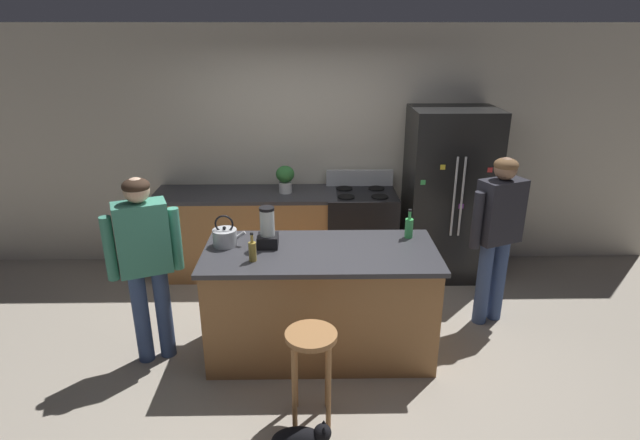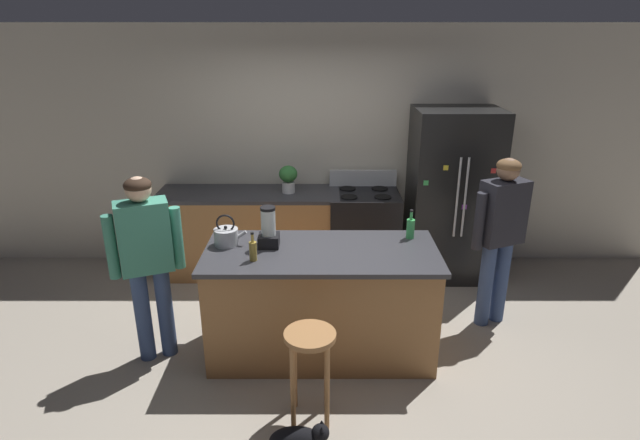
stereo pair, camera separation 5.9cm
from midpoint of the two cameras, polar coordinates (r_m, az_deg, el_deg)
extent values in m
plane|color=#9E9384|center=(4.65, 0.39, -14.18)|extent=(14.00, 14.00, 0.00)
cube|color=beige|center=(5.91, 0.24, 7.93)|extent=(8.00, 0.10, 2.70)
cube|color=#9E6B3D|center=(4.40, 0.40, -9.30)|extent=(1.85, 0.81, 0.91)
cube|color=#333338|center=(4.19, 0.42, -3.64)|extent=(1.91, 0.87, 0.04)
cube|color=#9E6B3D|center=(5.85, -7.61, -1.59)|extent=(2.00, 0.64, 0.91)
cube|color=#333338|center=(5.68, -7.84, 2.86)|extent=(2.00, 0.64, 0.04)
cube|color=black|center=(5.77, 14.56, 2.68)|extent=(0.90, 0.70, 1.87)
cylinder|color=#B7BABF|center=(5.40, 15.18, 2.40)|extent=(0.02, 0.02, 0.84)
cylinder|color=#B7BABF|center=(5.42, 15.99, 2.39)|extent=(0.02, 0.02, 0.84)
cube|color=#3FB259|center=(5.29, 11.87, 4.06)|extent=(0.05, 0.01, 0.05)
cube|color=red|center=(5.43, 18.88, 5.22)|extent=(0.05, 0.01, 0.05)
cube|color=yellow|center=(5.29, 13.98, 5.67)|extent=(0.05, 0.01, 0.05)
cube|color=purple|center=(5.47, 15.90, 1.41)|extent=(0.05, 0.01, 0.05)
cube|color=black|center=(5.79, 5.00, -1.51)|extent=(0.76, 0.64, 0.95)
cube|color=black|center=(5.51, 5.27, -3.26)|extent=(0.60, 0.01, 0.24)
cube|color=#B7BABF|center=(5.87, 4.93, 4.69)|extent=(0.76, 0.06, 0.18)
cylinder|color=black|center=(5.46, 3.41, 2.57)|extent=(0.18, 0.18, 0.01)
cylinder|color=black|center=(5.50, 7.16, 2.56)|extent=(0.18, 0.18, 0.01)
cylinder|color=black|center=(5.75, 3.23, 3.51)|extent=(0.18, 0.18, 0.01)
cylinder|color=black|center=(5.78, 6.80, 3.49)|extent=(0.18, 0.18, 0.01)
cylinder|color=#384C7A|center=(4.57, -18.87, -10.07)|extent=(0.17, 0.17, 0.82)
cylinder|color=#384C7A|center=(4.57, -16.60, -9.75)|extent=(0.17, 0.17, 0.82)
cube|color=#3F8C72|center=(4.27, -18.75, -1.78)|extent=(0.45, 0.35, 0.58)
cylinder|color=#3F8C72|center=(4.28, -21.99, -2.85)|extent=(0.12, 0.12, 0.52)
cylinder|color=#3F8C72|center=(4.30, -15.37, -1.94)|extent=(0.12, 0.12, 0.52)
sphere|color=#D8AD8C|center=(4.14, -19.36, 3.22)|extent=(0.26, 0.26, 0.20)
ellipsoid|color=#332319|center=(4.13, -19.42, 3.68)|extent=(0.27, 0.27, 0.12)
cylinder|color=#384C7A|center=(5.16, 19.64, -6.38)|extent=(0.17, 0.17, 0.83)
cylinder|color=#384C7A|center=(5.05, 18.11, -6.80)|extent=(0.17, 0.17, 0.83)
cube|color=#26262D|center=(4.84, 19.84, 0.85)|extent=(0.45, 0.36, 0.58)
cylinder|color=#26262D|center=(5.02, 21.89, 0.68)|extent=(0.12, 0.12, 0.52)
cylinder|color=#26262D|center=(4.69, 17.51, -0.12)|extent=(0.12, 0.12, 0.52)
sphere|color=#8C664C|center=(4.73, 20.42, 5.29)|extent=(0.26, 0.26, 0.20)
ellipsoid|color=brown|center=(4.72, 20.47, 5.70)|extent=(0.28, 0.28, 0.12)
cylinder|color=#9E6B3D|center=(3.57, -0.78, -12.74)|extent=(0.36, 0.36, 0.04)
cylinder|color=#9E6B3D|center=(3.69, -2.69, -18.35)|extent=(0.04, 0.04, 0.67)
cylinder|color=#9E6B3D|center=(3.69, 1.14, -18.36)|extent=(0.04, 0.04, 0.67)
cylinder|color=#9E6B3D|center=(3.88, -2.54, -16.17)|extent=(0.04, 0.04, 0.67)
cylinder|color=#9E6B3D|center=(3.87, 1.06, -16.17)|extent=(0.04, 0.04, 0.67)
sphere|color=black|center=(3.63, 0.42, -22.60)|extent=(0.12, 0.12, 0.12)
cone|color=black|center=(3.57, 0.60, -22.23)|extent=(0.04, 0.04, 0.03)
cone|color=black|center=(3.61, 0.59, -21.58)|extent=(0.04, 0.04, 0.03)
cylinder|color=silver|center=(5.62, -3.38, 3.66)|extent=(0.14, 0.14, 0.12)
ellipsoid|color=#337A38|center=(5.58, -3.41, 5.14)|extent=(0.20, 0.20, 0.18)
cube|color=black|center=(4.25, -5.46, -2.29)|extent=(0.17, 0.17, 0.10)
cylinder|color=silver|center=(4.19, -5.53, -0.28)|extent=(0.12, 0.12, 0.22)
cylinder|color=black|center=(4.15, -5.59, 1.29)|extent=(0.12, 0.12, 0.02)
cylinder|color=olive|center=(4.00, -7.19, -3.48)|extent=(0.06, 0.06, 0.15)
cylinder|color=olive|center=(3.96, -7.26, -2.03)|extent=(0.02, 0.02, 0.07)
cylinder|color=black|center=(3.94, -7.29, -1.48)|extent=(0.03, 0.03, 0.02)
cylinder|color=#3FB259|center=(4.46, 10.25, -0.97)|extent=(0.07, 0.07, 0.17)
cylinder|color=#3FB259|center=(4.41, 10.35, 0.48)|extent=(0.03, 0.03, 0.07)
cylinder|color=black|center=(4.40, 10.39, 1.02)|extent=(0.03, 0.03, 0.02)
cylinder|color=#B7BABF|center=(4.32, -10.15, -1.87)|extent=(0.20, 0.20, 0.14)
sphere|color=black|center=(4.29, -10.22, -0.82)|extent=(0.03, 0.03, 0.03)
cylinder|color=#B7BABF|center=(4.29, -8.46, -1.62)|extent=(0.09, 0.03, 0.08)
torus|color=black|center=(4.28, -10.25, -0.39)|extent=(0.16, 0.02, 0.16)
camera|label=1|loc=(0.03, -89.62, 0.15)|focal=28.77mm
camera|label=2|loc=(0.03, 90.38, -0.15)|focal=28.77mm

